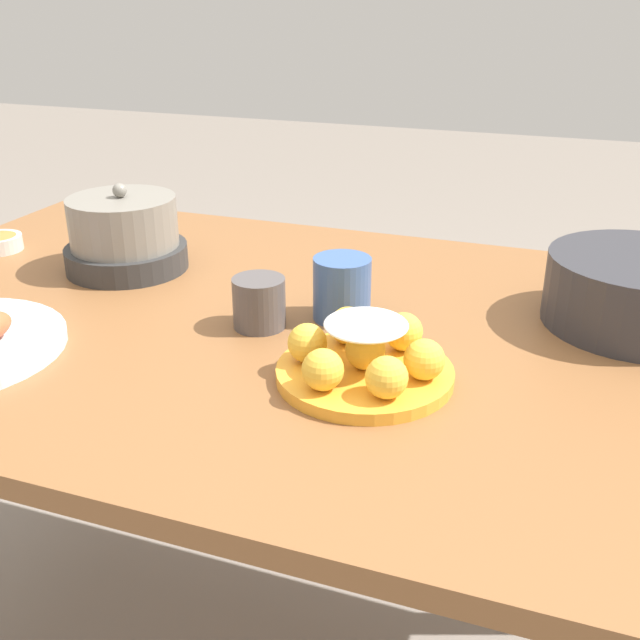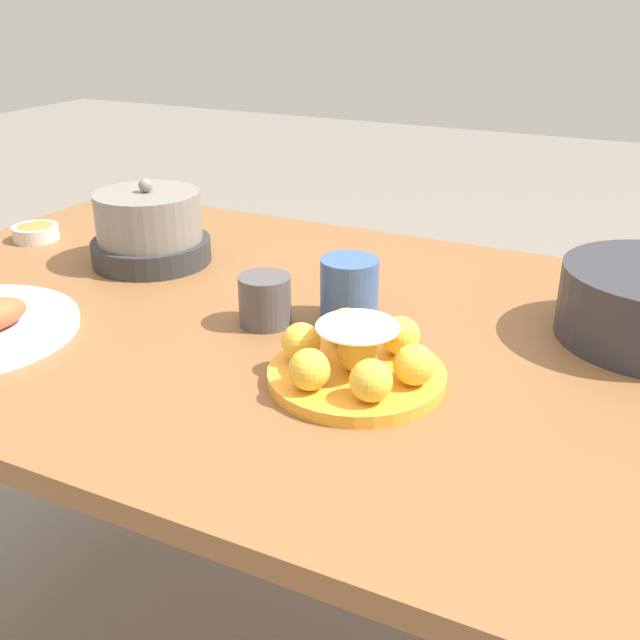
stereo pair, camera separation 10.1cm
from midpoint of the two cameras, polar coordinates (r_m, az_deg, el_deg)
name	(u,v)px [view 1 (the left image)]	position (r m, az deg, el deg)	size (l,w,h in m)	color
dining_table	(284,375)	(1.15, -5.30, -4.29)	(1.46, 0.91, 0.76)	brown
cake_plate	(365,358)	(0.93, 0.35, -2.95)	(0.22, 0.22, 0.08)	gold
cup_near	(259,303)	(1.08, -7.34, 1.26)	(0.08, 0.08, 0.07)	#4C4747
cup_far	(342,288)	(1.09, -0.95, 2.36)	(0.09, 0.09, 0.09)	#38568E
warming_pot	(125,236)	(1.34, -16.77, 6.13)	(0.21, 0.21, 0.15)	#2D2D2D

